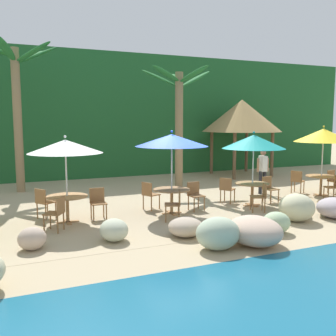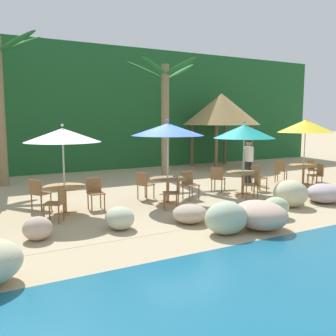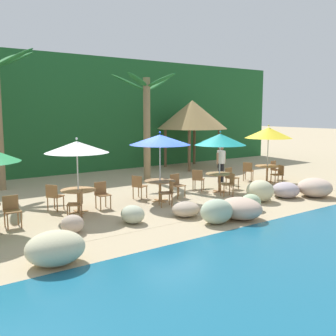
# 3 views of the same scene
# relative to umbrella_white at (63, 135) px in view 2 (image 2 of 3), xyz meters

# --- Properties ---
(ground_plane) EXTENTS (120.00, 120.00, 0.00)m
(ground_plane) POSITION_rel_umbrella_white_xyz_m (3.40, -0.19, -2.07)
(ground_plane) COLOR tan
(terrace_deck) EXTENTS (18.00, 5.20, 0.01)m
(terrace_deck) POSITION_rel_umbrella_white_xyz_m (3.40, -0.19, -2.07)
(terrace_deck) COLOR tan
(terrace_deck) RESTS_ON ground
(foliage_backdrop) EXTENTS (28.00, 2.40, 6.00)m
(foliage_backdrop) POSITION_rel_umbrella_white_xyz_m (3.40, 8.81, 0.93)
(foliage_backdrop) COLOR #1E5628
(foliage_backdrop) RESTS_ON ground
(rock_seawall) EXTENTS (15.39, 3.47, 1.00)m
(rock_seawall) POSITION_rel_umbrella_white_xyz_m (3.52, -3.16, -1.71)
(rock_seawall) COLOR beige
(rock_seawall) RESTS_ON ground
(umbrella_white) EXTENTS (1.98, 1.98, 2.37)m
(umbrella_white) POSITION_rel_umbrella_white_xyz_m (0.00, 0.00, 0.00)
(umbrella_white) COLOR silver
(umbrella_white) RESTS_ON ground
(dining_table_white) EXTENTS (1.10, 1.10, 0.74)m
(dining_table_white) POSITION_rel_umbrella_white_xyz_m (0.00, 0.00, -1.46)
(dining_table_white) COLOR #A37547
(dining_table_white) RESTS_ON ground
(chair_white_seaward) EXTENTS (0.43, 0.44, 0.87)m
(chair_white_seaward) POSITION_rel_umbrella_white_xyz_m (0.85, 0.07, -1.56)
(chair_white_seaward) COLOR olive
(chair_white_seaward) RESTS_ON ground
(chair_white_inland) EXTENTS (0.59, 0.59, 0.87)m
(chair_white_inland) POSITION_rel_umbrella_white_xyz_m (-0.55, 0.65, -1.56)
(chair_white_inland) COLOR olive
(chair_white_inland) RESTS_ON ground
(chair_white_left) EXTENTS (0.58, 0.58, 0.87)m
(chair_white_left) POSITION_rel_umbrella_white_xyz_m (-0.37, -0.77, -1.56)
(chair_white_left) COLOR olive
(chair_white_left) RESTS_ON ground
(umbrella_blue) EXTENTS (2.14, 2.14, 2.48)m
(umbrella_blue) POSITION_rel_umbrella_white_xyz_m (3.01, -0.19, 0.11)
(umbrella_blue) COLOR silver
(umbrella_blue) RESTS_ON ground
(dining_table_blue) EXTENTS (1.10, 1.10, 0.74)m
(dining_table_blue) POSITION_rel_umbrella_white_xyz_m (3.01, -0.19, -1.46)
(dining_table_blue) COLOR #A37547
(dining_table_blue) RESTS_ON ground
(chair_blue_seaward) EXTENTS (0.44, 0.45, 0.87)m
(chair_blue_seaward) POSITION_rel_umbrella_white_xyz_m (3.85, -0.05, -1.56)
(chair_blue_seaward) COLOR olive
(chair_blue_seaward) RESTS_ON ground
(chair_blue_inland) EXTENTS (0.56, 0.56, 0.87)m
(chair_blue_inland) POSITION_rel_umbrella_white_xyz_m (2.57, 0.55, -1.56)
(chair_blue_inland) COLOR olive
(chair_blue_inland) RESTS_ON ground
(chair_blue_left) EXTENTS (0.56, 0.55, 0.87)m
(chair_blue_left) POSITION_rel_umbrella_white_xyz_m (2.76, -1.00, -1.56)
(chair_blue_left) COLOR olive
(chair_blue_left) RESTS_ON ground
(umbrella_teal) EXTENTS (2.02, 2.02, 2.42)m
(umbrella_teal) POSITION_rel_umbrella_white_xyz_m (5.85, -0.23, 0.01)
(umbrella_teal) COLOR silver
(umbrella_teal) RESTS_ON ground
(dining_table_teal) EXTENTS (1.10, 1.10, 0.74)m
(dining_table_teal) POSITION_rel_umbrella_white_xyz_m (5.85, -0.23, -1.46)
(dining_table_teal) COLOR #A37547
(dining_table_teal) RESTS_ON ground
(chair_teal_seaward) EXTENTS (0.48, 0.48, 0.87)m
(chair_teal_seaward) POSITION_rel_umbrella_white_xyz_m (6.68, -0.02, -1.56)
(chair_teal_seaward) COLOR olive
(chair_teal_seaward) RESTS_ON ground
(chair_teal_inland) EXTENTS (0.59, 0.59, 0.87)m
(chair_teal_inland) POSITION_rel_umbrella_white_xyz_m (5.27, 0.39, -1.56)
(chair_teal_inland) COLOR olive
(chair_teal_inland) RESTS_ON ground
(chair_teal_left) EXTENTS (0.56, 0.56, 0.87)m
(chair_teal_left) POSITION_rel_umbrella_white_xyz_m (5.58, -1.05, -1.56)
(chair_teal_left) COLOR olive
(chair_teal_left) RESTS_ON ground
(umbrella_yellow) EXTENTS (2.08, 2.08, 2.58)m
(umbrella_yellow) POSITION_rel_umbrella_white_xyz_m (9.15, 0.14, 0.15)
(umbrella_yellow) COLOR silver
(umbrella_yellow) RESTS_ON ground
(dining_table_yellow) EXTENTS (1.10, 1.10, 0.74)m
(dining_table_yellow) POSITION_rel_umbrella_white_xyz_m (9.15, 0.14, -1.46)
(dining_table_yellow) COLOR #A37547
(dining_table_yellow) RESTS_ON ground
(chair_yellow_seaward) EXTENTS (0.48, 0.49, 0.87)m
(chair_yellow_seaward) POSITION_rel_umbrella_white_xyz_m (9.98, 0.36, -1.56)
(chair_yellow_seaward) COLOR olive
(chair_yellow_seaward) RESTS_ON ground
(chair_yellow_inland) EXTENTS (0.58, 0.58, 0.87)m
(chair_yellow_inland) POSITION_rel_umbrella_white_xyz_m (8.65, 0.83, -1.56)
(chair_yellow_inland) COLOR olive
(chair_yellow_inland) RESTS_ON ground
(chair_yellow_left) EXTENTS (0.55, 0.55, 0.87)m
(chair_yellow_left) POSITION_rel_umbrella_white_xyz_m (8.92, -0.68, -1.56)
(chair_yellow_left) COLOR olive
(chair_yellow_left) RESTS_ON ground
(palm_tree_second) EXTENTS (3.11, 3.22, 4.86)m
(palm_tree_second) POSITION_rel_umbrella_white_xyz_m (5.05, 3.78, 1.18)
(palm_tree_second) COLOR olive
(palm_tree_second) RESTS_ON ground
(palapa_hut) EXTENTS (3.93, 3.93, 3.78)m
(palapa_hut) POSITION_rel_umbrella_white_xyz_m (9.45, 5.81, 0.90)
(palapa_hut) COLOR brown
(palapa_hut) RESTS_ON ground
(waiter_in_white) EXTENTS (0.52, 0.36, 1.70)m
(waiter_in_white) POSITION_rel_umbrella_white_xyz_m (7.41, 1.31, -1.09)
(waiter_in_white) COLOR #232328
(waiter_in_white) RESTS_ON ground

